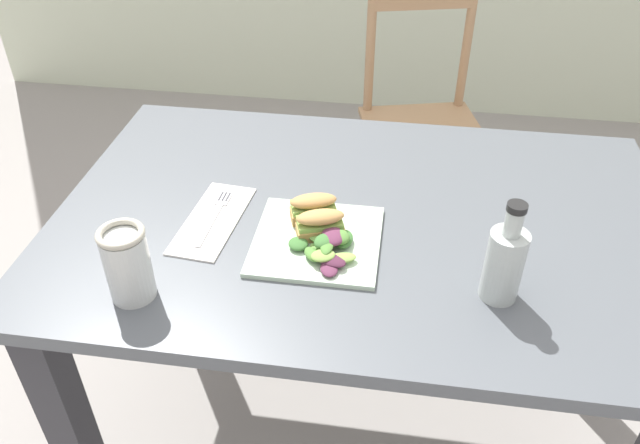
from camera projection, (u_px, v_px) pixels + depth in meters
dining_table at (360, 263)px, 1.37m from camera, size 1.26×0.82×0.74m
chair_wooden_far at (422, 125)px, 2.20m from camera, size 0.49×0.49×0.87m
plate_lunch at (317, 241)px, 1.21m from camera, size 0.24×0.24×0.01m
sandwich_half_front at (320, 223)px, 1.20m from camera, size 0.10×0.08×0.06m
sandwich_half_back at (313, 207)px, 1.25m from camera, size 0.10×0.08×0.06m
salad_mixed_greens at (328, 245)px, 1.17m from camera, size 0.14×0.15×0.03m
napkin_folded at (213, 220)px, 1.27m from camera, size 0.12×0.26×0.00m
fork_on_napkin at (215, 213)px, 1.28m from camera, size 0.03×0.19×0.00m
bottle_cold_brew at (503, 267)px, 1.06m from camera, size 0.07×0.07×0.19m
mason_jar_iced_tea at (128, 267)px, 1.06m from camera, size 0.08×0.08×0.14m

